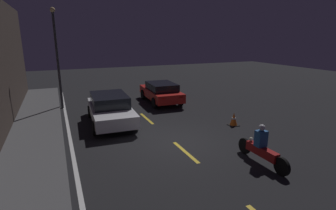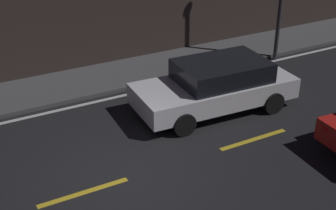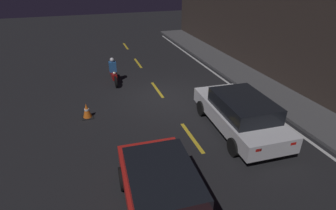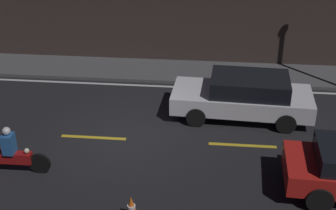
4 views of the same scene
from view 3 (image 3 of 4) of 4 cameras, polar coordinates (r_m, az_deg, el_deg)
The scene contains 12 objects.
ground_plane at distance 12.50m, azimuth -1.07°, elevation 1.57°, with size 56.00×56.00×0.00m, color black.
raised_curb at distance 14.75m, azimuth 18.71°, elevation 4.50°, with size 28.00×2.16×0.13m.
building_front at distance 14.74m, azimuth 24.48°, elevation 15.51°, with size 28.00×0.30×5.99m.
lane_dash_a at distance 21.71m, azimuth -9.21°, elevation 12.54°, with size 2.00×0.14×0.01m.
lane_dash_b at distance 17.46m, azimuth -6.56°, elevation 9.05°, with size 2.00×0.14×0.01m.
lane_dash_c at distance 13.37m, azimuth -2.36°, elevation 3.36°, with size 2.00×0.14×0.01m.
lane_dash_d at distance 9.66m, azimuth 5.21°, elevation -7.03°, with size 2.00×0.14×0.01m.
lane_solid_kerb at distance 14.04m, azimuth 14.27°, elevation 3.72°, with size 25.20×0.14×0.01m.
sedan_white at distance 10.02m, azimuth 15.38°, elevation -1.58°, with size 4.57×2.16×1.42m.
taxi_red at distance 6.53m, azimuth -0.89°, elevation -18.93°, with size 4.22×2.04×1.32m.
motorcycle at distance 14.50m, azimuth -11.90°, elevation 7.06°, with size 2.32×0.36×1.36m.
traffic_cone_near at distance 11.21m, azimuth -17.26°, elevation -1.20°, with size 0.46×0.46×0.64m.
Camera 3 is at (10.75, -3.33, 5.44)m, focal length 28.00 mm.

